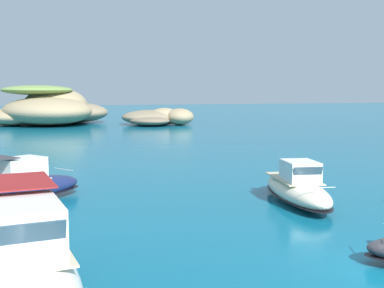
{
  "coord_description": "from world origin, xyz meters",
  "views": [
    {
      "loc": [
        -10.6,
        -11.96,
        5.6
      ],
      "look_at": [
        -0.11,
        19.04,
        2.1
      ],
      "focal_mm": 45.48,
      "sensor_mm": 36.0,
      "label": 1
    }
  ],
  "objects_px": {
    "islet_small": "(157,118)",
    "motorboat_cream": "(297,188)",
    "motorboat_navy": "(15,189)",
    "islet_large": "(48,110)",
    "motorboat_white": "(19,270)"
  },
  "relations": [
    {
      "from": "islet_small",
      "to": "motorboat_navy",
      "type": "distance_m",
      "value": 60.28
    },
    {
      "from": "islet_small",
      "to": "motorboat_cream",
      "type": "height_order",
      "value": "islet_small"
    },
    {
      "from": "motorboat_cream",
      "to": "motorboat_navy",
      "type": "xyz_separation_m",
      "value": [
        -13.56,
        4.29,
        0.05
      ]
    },
    {
      "from": "motorboat_cream",
      "to": "motorboat_white",
      "type": "xyz_separation_m",
      "value": [
        -13.2,
        -8.19,
        0.23
      ]
    },
    {
      "from": "islet_large",
      "to": "motorboat_white",
      "type": "distance_m",
      "value": 75.31
    },
    {
      "from": "motorboat_cream",
      "to": "motorboat_white",
      "type": "distance_m",
      "value": 15.54
    },
    {
      "from": "islet_small",
      "to": "motorboat_navy",
      "type": "height_order",
      "value": "islet_small"
    },
    {
      "from": "islet_large",
      "to": "motorboat_cream",
      "type": "relative_size",
      "value": 3.45
    },
    {
      "from": "motorboat_white",
      "to": "motorboat_navy",
      "type": "height_order",
      "value": "motorboat_white"
    },
    {
      "from": "motorboat_cream",
      "to": "motorboat_navy",
      "type": "bearing_deg",
      "value": 162.43
    },
    {
      "from": "islet_large",
      "to": "motorboat_navy",
      "type": "height_order",
      "value": "islet_large"
    },
    {
      "from": "islet_large",
      "to": "islet_small",
      "type": "relative_size",
      "value": 1.77
    },
    {
      "from": "islet_large",
      "to": "motorboat_cream",
      "type": "xyz_separation_m",
      "value": [
        9.55,
        -67.02,
        -1.79
      ]
    },
    {
      "from": "islet_small",
      "to": "motorboat_cream",
      "type": "distance_m",
      "value": 61.02
    },
    {
      "from": "islet_small",
      "to": "motorboat_navy",
      "type": "bearing_deg",
      "value": -111.32
    }
  ]
}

